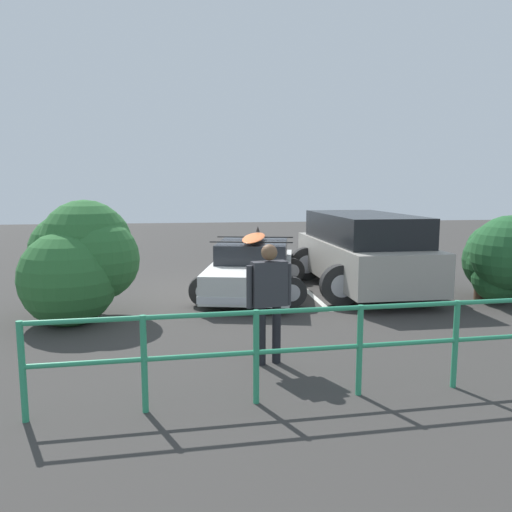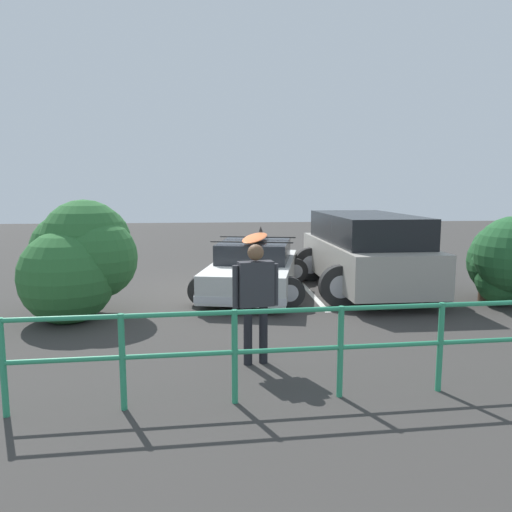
{
  "view_description": "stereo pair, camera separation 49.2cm",
  "coord_description": "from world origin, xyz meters",
  "px_view_note": "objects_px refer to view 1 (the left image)",
  "views": [
    {
      "loc": [
        0.85,
        11.31,
        2.47
      ],
      "look_at": [
        -0.58,
        0.71,
        0.95
      ],
      "focal_mm": 35.0,
      "sensor_mm": 36.0,
      "label": 1
    },
    {
      "loc": [
        0.37,
        11.36,
        2.47
      ],
      "look_at": [
        -0.58,
        0.71,
        0.95
      ],
      "focal_mm": 35.0,
      "sensor_mm": 36.0,
      "label": 2
    }
  ],
  "objects_px": {
    "sedan_car": "(253,268)",
    "bush_near_left": "(82,257)",
    "suv_car": "(362,250)",
    "person_bystander": "(269,293)",
    "bush_near_right": "(501,258)"
  },
  "relations": [
    {
      "from": "sedan_car",
      "to": "bush_near_left",
      "type": "bearing_deg",
      "value": 26.25
    },
    {
      "from": "sedan_car",
      "to": "suv_car",
      "type": "distance_m",
      "value": 2.63
    },
    {
      "from": "person_bystander",
      "to": "sedan_car",
      "type": "bearing_deg",
      "value": -94.55
    },
    {
      "from": "bush_near_left",
      "to": "bush_near_right",
      "type": "xyz_separation_m",
      "value": [
        -8.57,
        -0.15,
        -0.21
      ]
    },
    {
      "from": "bush_near_left",
      "to": "suv_car",
      "type": "bearing_deg",
      "value": -164.45
    },
    {
      "from": "suv_car",
      "to": "bush_near_right",
      "type": "height_order",
      "value": "bush_near_right"
    },
    {
      "from": "suv_car",
      "to": "bush_near_left",
      "type": "xyz_separation_m",
      "value": [
        6.04,
        1.68,
        0.2
      ]
    },
    {
      "from": "suv_car",
      "to": "person_bystander",
      "type": "distance_m",
      "value": 5.49
    },
    {
      "from": "bush_near_right",
      "to": "person_bystander",
      "type": "bearing_deg",
      "value": 29.24
    },
    {
      "from": "suv_car",
      "to": "person_bystander",
      "type": "xyz_separation_m",
      "value": [
        2.98,
        4.61,
        0.06
      ]
    },
    {
      "from": "sedan_car",
      "to": "bush_near_right",
      "type": "distance_m",
      "value": 5.38
    },
    {
      "from": "bush_near_left",
      "to": "bush_near_right",
      "type": "relative_size",
      "value": 1.02
    },
    {
      "from": "sedan_car",
      "to": "person_bystander",
      "type": "bearing_deg",
      "value": 85.45
    },
    {
      "from": "sedan_car",
      "to": "bush_near_right",
      "type": "height_order",
      "value": "bush_near_right"
    },
    {
      "from": "person_bystander",
      "to": "bush_near_right",
      "type": "distance_m",
      "value": 6.32
    }
  ]
}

